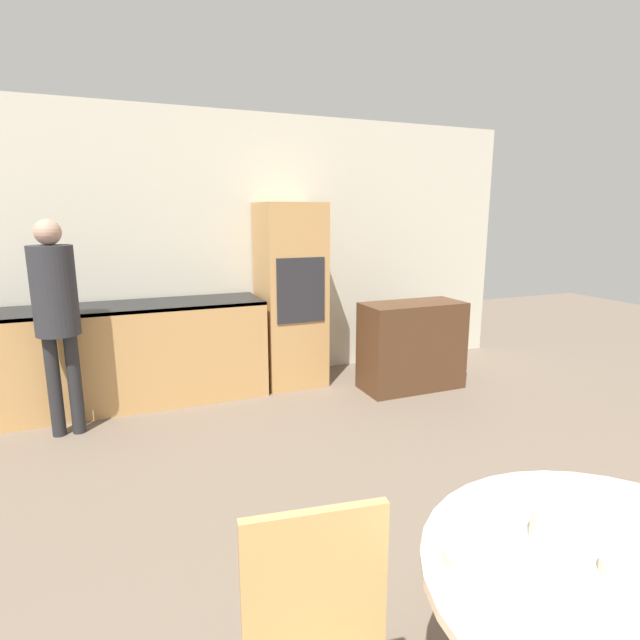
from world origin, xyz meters
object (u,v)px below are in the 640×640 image
at_px(person_standing, 56,304).
at_px(bowl_near, 477,556).
at_px(sideboard, 412,346).
at_px(oven_unit, 291,295).
at_px(bowl_centre, 509,507).
at_px(cup, 542,526).
at_px(bowl_far, 625,570).

xyz_separation_m(person_standing, bowl_near, (1.26, -3.10, -0.26)).
bearing_deg(sideboard, person_standing, 178.00).
xyz_separation_m(oven_unit, bowl_centre, (-0.47, -3.46, -0.13)).
distance_m(person_standing, cup, 3.45).
height_order(oven_unit, cup, oven_unit).
relative_size(person_standing, bowl_near, 8.83).
relative_size(bowl_near, bowl_centre, 1.13).
relative_size(oven_unit, bowl_centre, 10.80).
bearing_deg(oven_unit, bowl_centre, -97.82).
relative_size(bowl_centre, bowl_far, 1.33).
height_order(oven_unit, bowl_centre, oven_unit).
bearing_deg(bowl_centre, oven_unit, 82.18).
bearing_deg(bowl_near, person_standing, 112.06).
bearing_deg(oven_unit, cup, -97.83).
bearing_deg(person_standing, bowl_centre, -63.01).
xyz_separation_m(oven_unit, cup, (-0.50, -3.60, -0.10)).
distance_m(cup, bowl_near, 0.23).
height_order(cup, bowl_far, cup).
bearing_deg(bowl_near, sideboard, 59.96).
distance_m(oven_unit, person_standing, 2.05).
bearing_deg(oven_unit, sideboard, -30.87).
distance_m(bowl_near, bowl_far, 0.37).
distance_m(sideboard, cup, 3.38).
distance_m(cup, bowl_centre, 0.15).
relative_size(oven_unit, bowl_near, 9.58).
bearing_deg(bowl_far, bowl_centre, 101.57).
bearing_deg(cup, bowl_far, -64.93).
bearing_deg(bowl_centre, bowl_near, -149.39).
bearing_deg(sideboard, oven_unit, 149.13).
xyz_separation_m(bowl_near, bowl_centre, (0.25, 0.15, -0.00)).
height_order(person_standing, cup, person_standing).
xyz_separation_m(sideboard, bowl_near, (-1.73, -3.00, 0.33)).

